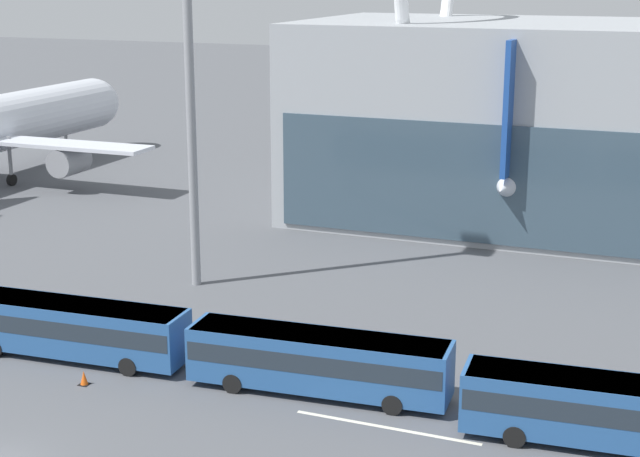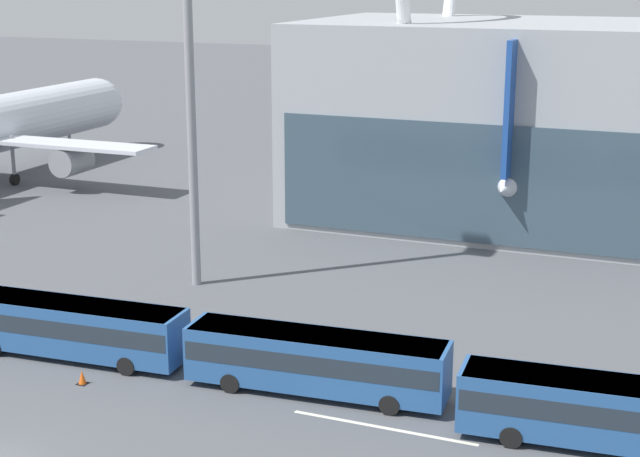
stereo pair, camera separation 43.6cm
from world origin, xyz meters
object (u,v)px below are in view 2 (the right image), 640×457
Objects in this scene: airliner_at_gate_far at (553,153)px; shuttle_bus_1 at (316,359)px; floodlight_mast at (188,32)px; shuttle_bus_2 at (611,410)px; shuttle_bus_0 at (70,325)px; traffic_cone_1 at (82,377)px.

shuttle_bus_1 is at bearing 177.57° from airliner_at_gate_far.
floodlight_mast reaches higher than shuttle_bus_1.
airliner_at_gate_far is 2.63× the size of shuttle_bus_2.
shuttle_bus_0 is 14.04m from shuttle_bus_1.
shuttle_bus_2 is 25.61m from traffic_cone_1.
floodlight_mast is at bearing 98.84° from traffic_cone_1.
floodlight_mast is 39.20× the size of traffic_cone_1.
airliner_at_gate_far is 49.60m from traffic_cone_1.
airliner_at_gate_far is 1.21× the size of floodlight_mast.
floodlight_mast is (-27.97, 13.67, 14.66)m from shuttle_bus_2.
shuttle_bus_1 is at bearing 173.64° from shuttle_bus_2.
shuttle_bus_2 is 34.41m from floodlight_mast.
shuttle_bus_0 and shuttle_bus_2 have the same top height.
traffic_cone_1 is (-25.40, -2.84, -1.47)m from shuttle_bus_2.
airliner_at_gate_far reaches higher than shuttle_bus_0.
shuttle_bus_1 is 0.46× the size of floodlight_mast.
traffic_cone_1 is at bearing 164.73° from airliner_at_gate_far.
traffic_cone_1 is at bearing -167.40° from shuttle_bus_1.
shuttle_bus_2 is (9.66, -43.97, -3.13)m from airliner_at_gate_far.
airliner_at_gate_far is 2.63× the size of shuttle_bus_1.
shuttle_bus_2 is 0.46× the size of floodlight_mast.
floodlight_mast is (-18.31, -30.30, 11.53)m from airliner_at_gate_far.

